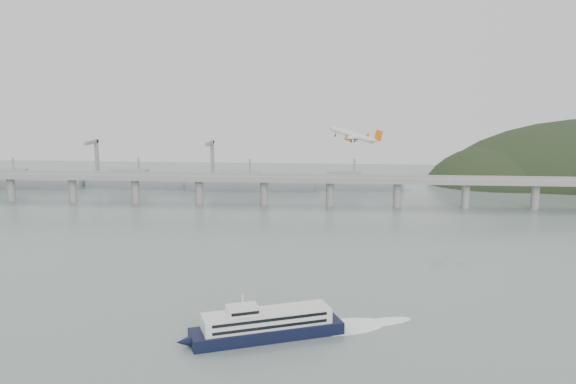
{
  "coord_description": "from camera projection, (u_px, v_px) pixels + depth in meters",
  "views": [
    {
      "loc": [
        24.86,
        -251.6,
        90.53
      ],
      "look_at": [
        0.0,
        55.0,
        36.0
      ],
      "focal_mm": 38.0,
      "sensor_mm": 36.0,
      "label": 1
    }
  ],
  "objects": [
    {
      "name": "airliner",
      "position": [
        354.0,
        136.0,
        333.09
      ],
      "size": [
        30.46,
        28.7,
        10.15
      ],
      "rotation": [
        0.05,
        -0.24,
        2.69
      ],
      "color": "white",
      "rests_on": "ground"
    },
    {
      "name": "distant_fleet",
      "position": [
        132.0,
        181.0,
        536.14
      ],
      "size": [
        453.0,
        60.9,
        40.0
      ],
      "color": "gray",
      "rests_on": "ground"
    },
    {
      "name": "bridge",
      "position": [
        302.0,
        182.0,
        458.0
      ],
      "size": [
        800.0,
        22.0,
        23.9
      ],
      "color": "gray",
      "rests_on": "ground"
    },
    {
      "name": "ferry",
      "position": [
        267.0,
        325.0,
        220.34
      ],
      "size": [
        86.73,
        42.78,
        17.25
      ],
      "rotation": [
        0.0,
        0.0,
        0.39
      ],
      "color": "black",
      "rests_on": "ground"
    },
    {
      "name": "ground",
      "position": [
        278.0,
        295.0,
        264.7
      ],
      "size": [
        900.0,
        900.0,
        0.0
      ],
      "primitive_type": "plane",
      "color": "slate",
      "rests_on": "ground"
    }
  ]
}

